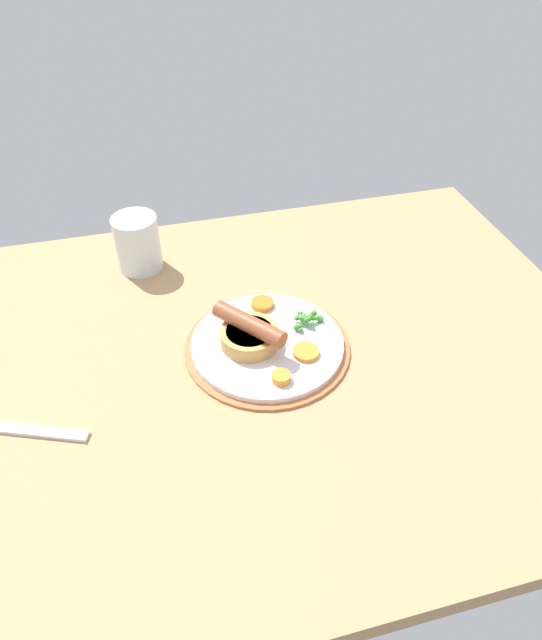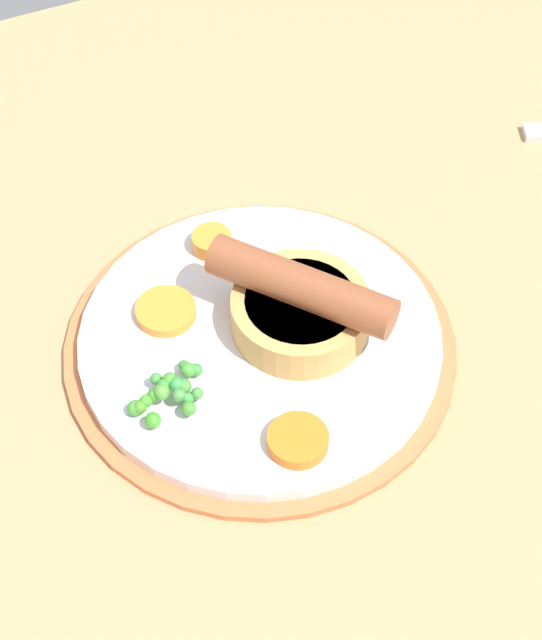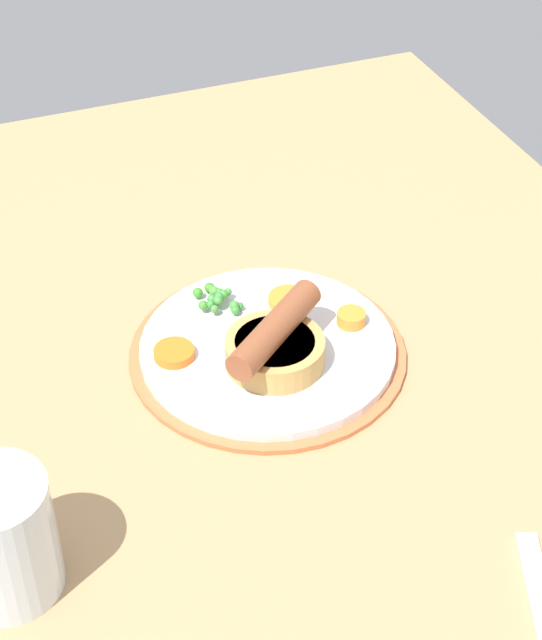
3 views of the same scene
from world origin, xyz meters
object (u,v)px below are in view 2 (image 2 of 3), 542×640
Objects in this scene: sausage_pudding at (301,305)px; dinner_plate at (260,343)px; carrot_slice_0 at (298,440)px; pea_pile at (169,392)px; carrot_slice_2 at (212,242)px; carrot_slice_1 at (166,311)px.

dinner_plate is at bearing 43.70° from sausage_pudding.
carrot_slice_0 is at bearing 81.06° from dinner_plate.
pea_pile reaches higher than carrot_slice_0.
carrot_slice_0 is (-5.65, 5.91, -0.50)cm from pea_pile.
carrot_slice_2 is at bearing -123.81° from pea_pile.
carrot_slice_1 reaches higher than dinner_plate.
sausage_pudding reaches higher than carrot_slice_1.
sausage_pudding is (-2.60, 0.35, 2.86)cm from dinner_plate.
carrot_slice_2 reaches higher than carrot_slice_1.
sausage_pudding is 9.00cm from carrot_slice_0.
sausage_pudding is at bearing 149.72° from carrot_slice_1.
pea_pile is (6.95, 2.39, 1.77)cm from dinner_plate.
dinner_plate is at bearing 89.37° from carrot_slice_2.
sausage_pudding reaches higher than dinner_plate.
carrot_slice_0 is 12.75cm from carrot_slice_1.
carrot_slice_0 is (3.91, 7.95, -1.59)cm from sausage_pudding.
carrot_slice_1 is at bearing 40.43° from carrot_slice_2.
sausage_pudding is at bearing -116.17° from carrot_slice_0.
sausage_pudding reaches higher than pea_pile.
carrot_slice_1 is at bearing -39.67° from dinner_plate.
carrot_slice_1 is at bearing 20.97° from sausage_pudding.
carrot_slice_0 reaches higher than carrot_slice_1.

